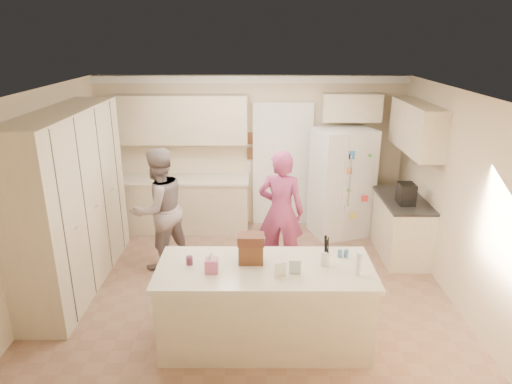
{
  "coord_description": "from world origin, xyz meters",
  "views": [
    {
      "loc": [
        0.12,
        -5.36,
        3.24
      ],
      "look_at": [
        0.1,
        0.35,
        1.25
      ],
      "focal_mm": 32.0,
      "sensor_mm": 36.0,
      "label": 1
    }
  ],
  "objects_px": {
    "refrigerator": "(342,183)",
    "coffee_maker": "(406,194)",
    "island_base": "(265,306)",
    "teen_boy": "(159,209)",
    "teen_girl": "(281,212)",
    "dollhouse_body": "(251,253)",
    "utensil_crock": "(327,258)",
    "tissue_box": "(212,265)"
  },
  "relations": [
    {
      "from": "refrigerator",
      "to": "coffee_maker",
      "type": "distance_m",
      "value": 1.28
    },
    {
      "from": "island_base",
      "to": "teen_boy",
      "type": "distance_m",
      "value": 2.34
    },
    {
      "from": "teen_boy",
      "to": "teen_girl",
      "type": "distance_m",
      "value": 1.73
    },
    {
      "from": "dollhouse_body",
      "to": "teen_girl",
      "type": "xyz_separation_m",
      "value": [
        0.4,
        1.57,
        -0.15
      ]
    },
    {
      "from": "island_base",
      "to": "utensil_crock",
      "type": "relative_size",
      "value": 14.67
    },
    {
      "from": "coffee_maker",
      "to": "island_base",
      "type": "bearing_deg",
      "value": -137.17
    },
    {
      "from": "tissue_box",
      "to": "teen_girl",
      "type": "relative_size",
      "value": 0.08
    },
    {
      "from": "tissue_box",
      "to": "dollhouse_body",
      "type": "bearing_deg",
      "value": 26.57
    },
    {
      "from": "coffee_maker",
      "to": "teen_boy",
      "type": "relative_size",
      "value": 0.17
    },
    {
      "from": "coffee_maker",
      "to": "tissue_box",
      "type": "xyz_separation_m",
      "value": [
        -2.6,
        -2.0,
        -0.07
      ]
    },
    {
      "from": "coffee_maker",
      "to": "tissue_box",
      "type": "distance_m",
      "value": 3.28
    },
    {
      "from": "coffee_maker",
      "to": "island_base",
      "type": "distance_m",
      "value": 2.87
    },
    {
      "from": "teen_boy",
      "to": "refrigerator",
      "type": "bearing_deg",
      "value": 159.07
    },
    {
      "from": "island_base",
      "to": "teen_boy",
      "type": "relative_size",
      "value": 1.24
    },
    {
      "from": "coffee_maker",
      "to": "tissue_box",
      "type": "bearing_deg",
      "value": -142.43
    },
    {
      "from": "coffee_maker",
      "to": "teen_girl",
      "type": "relative_size",
      "value": 0.17
    },
    {
      "from": "coffee_maker",
      "to": "utensil_crock",
      "type": "relative_size",
      "value": 2.0
    },
    {
      "from": "island_base",
      "to": "teen_girl",
      "type": "distance_m",
      "value": 1.75
    },
    {
      "from": "refrigerator",
      "to": "teen_girl",
      "type": "distance_m",
      "value": 1.65
    },
    {
      "from": "island_base",
      "to": "dollhouse_body",
      "type": "distance_m",
      "value": 0.62
    },
    {
      "from": "island_base",
      "to": "utensil_crock",
      "type": "distance_m",
      "value": 0.86
    },
    {
      "from": "island_base",
      "to": "tissue_box",
      "type": "distance_m",
      "value": 0.79
    },
    {
      "from": "island_base",
      "to": "dollhouse_body",
      "type": "height_order",
      "value": "dollhouse_body"
    },
    {
      "from": "teen_boy",
      "to": "utensil_crock",
      "type": "bearing_deg",
      "value": 97.52
    },
    {
      "from": "coffee_maker",
      "to": "island_base",
      "type": "height_order",
      "value": "coffee_maker"
    },
    {
      "from": "dollhouse_body",
      "to": "teen_boy",
      "type": "xyz_separation_m",
      "value": [
        -1.33,
        1.66,
        -0.15
      ]
    },
    {
      "from": "coffee_maker",
      "to": "teen_girl",
      "type": "xyz_separation_m",
      "value": [
        -1.8,
        -0.23,
        -0.19
      ]
    },
    {
      "from": "utensil_crock",
      "to": "teen_girl",
      "type": "relative_size",
      "value": 0.08
    },
    {
      "from": "tissue_box",
      "to": "teen_girl",
      "type": "xyz_separation_m",
      "value": [
        0.8,
        1.77,
        -0.11
      ]
    },
    {
      "from": "dollhouse_body",
      "to": "teen_boy",
      "type": "distance_m",
      "value": 2.13
    },
    {
      "from": "refrigerator",
      "to": "dollhouse_body",
      "type": "xyz_separation_m",
      "value": [
        -1.47,
        -2.83,
        0.14
      ]
    },
    {
      "from": "teen_girl",
      "to": "dollhouse_body",
      "type": "bearing_deg",
      "value": 88.19
    },
    {
      "from": "utensil_crock",
      "to": "teen_boy",
      "type": "xyz_separation_m",
      "value": [
        -2.13,
        1.71,
        -0.11
      ]
    },
    {
      "from": "utensil_crock",
      "to": "tissue_box",
      "type": "relative_size",
      "value": 1.07
    },
    {
      "from": "refrigerator",
      "to": "utensil_crock",
      "type": "relative_size",
      "value": 12.0
    },
    {
      "from": "dollhouse_body",
      "to": "coffee_maker",
      "type": "bearing_deg",
      "value": 39.29
    },
    {
      "from": "refrigerator",
      "to": "tissue_box",
      "type": "distance_m",
      "value": 3.56
    },
    {
      "from": "teen_boy",
      "to": "teen_girl",
      "type": "relative_size",
      "value": 1.0
    },
    {
      "from": "dollhouse_body",
      "to": "teen_girl",
      "type": "height_order",
      "value": "teen_girl"
    },
    {
      "from": "refrigerator",
      "to": "tissue_box",
      "type": "bearing_deg",
      "value": -138.75
    },
    {
      "from": "teen_boy",
      "to": "dollhouse_body",
      "type": "bearing_deg",
      "value": 84.96
    },
    {
      "from": "refrigerator",
      "to": "coffee_maker",
      "type": "height_order",
      "value": "refrigerator"
    }
  ]
}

